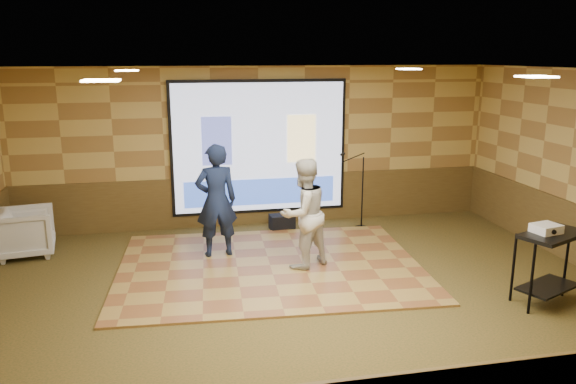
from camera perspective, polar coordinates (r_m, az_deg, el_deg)
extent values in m
plane|color=#2D3216|center=(7.75, 1.25, -10.57)|extent=(9.00, 9.00, 0.00)
cube|color=tan|center=(10.64, -2.96, 4.60)|extent=(9.00, 0.04, 3.00)
cube|color=tan|center=(4.10, 12.59, -10.99)|extent=(9.00, 0.04, 3.00)
cube|color=beige|center=(7.06, 1.37, 12.19)|extent=(9.00, 7.00, 0.04)
cube|color=#4F3A1A|center=(10.83, -2.88, -0.78)|extent=(9.00, 0.04, 0.95)
cube|color=black|center=(10.59, -2.92, 4.55)|extent=(3.32, 0.03, 2.52)
cube|color=#B3BFE3|center=(10.56, -2.89, 4.53)|extent=(3.20, 0.02, 2.40)
cube|color=#444E97|center=(10.43, -7.25, 5.15)|extent=(0.55, 0.01, 0.90)
cube|color=#FCE192|center=(10.67, 1.38, 5.46)|extent=(0.55, 0.01, 0.90)
cube|color=blue|center=(10.71, -2.82, 0.02)|extent=(2.88, 0.01, 0.50)
cube|color=#FFE7BF|center=(8.70, -16.05, 11.78)|extent=(0.32, 0.32, 0.02)
cube|color=#FFE7BF|center=(9.47, 12.17, 12.12)|extent=(0.32, 0.32, 0.02)
cube|color=#FFE7BF|center=(5.41, -18.44, 10.70)|extent=(0.32, 0.32, 0.02)
cube|color=#FFE7BF|center=(6.59, 23.92, 10.66)|extent=(0.32, 0.32, 0.02)
cube|color=olive|center=(8.75, -1.84, -7.53)|extent=(4.81, 3.79, 0.03)
imported|color=#141E3E|center=(8.98, -7.30, -0.86)|extent=(0.70, 0.50, 1.82)
imported|color=beige|center=(8.45, 1.59, -2.20)|extent=(1.01, 0.93, 1.68)
cylinder|color=black|center=(7.72, 23.52, -8.10)|extent=(0.04, 0.04, 0.94)
cylinder|color=black|center=(8.02, 21.91, -7.13)|extent=(0.04, 0.04, 0.94)
cylinder|color=black|center=(8.47, 26.40, -6.49)|extent=(0.04, 0.04, 0.94)
cube|color=black|center=(7.94, 25.39, -3.93)|extent=(0.94, 0.49, 0.05)
cube|color=black|center=(8.17, 24.87, -8.72)|extent=(0.84, 0.44, 0.03)
cube|color=white|center=(7.88, 24.75, -3.38)|extent=(0.38, 0.34, 0.11)
cylinder|color=black|center=(10.76, 7.45, -3.56)|extent=(0.24, 0.24, 0.02)
cylinder|color=black|center=(10.58, 7.57, -0.09)|extent=(0.02, 0.02, 1.36)
cylinder|color=black|center=(10.38, 6.64, 3.49)|extent=(0.43, 0.02, 0.17)
cylinder|color=black|center=(10.30, 5.55, 3.86)|extent=(0.10, 0.05, 0.08)
imported|color=gray|center=(10.08, -25.06, -3.72)|extent=(0.97, 0.95, 0.78)
cube|color=black|center=(10.54, -0.61, -3.06)|extent=(0.47, 0.33, 0.28)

